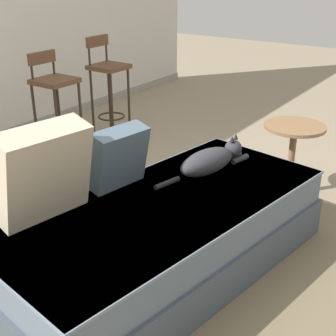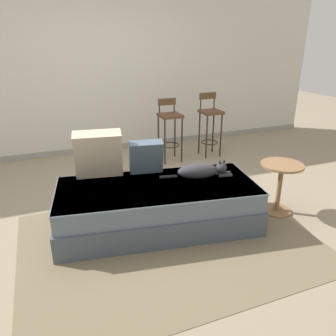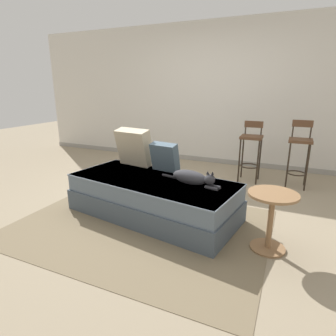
# 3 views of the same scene
# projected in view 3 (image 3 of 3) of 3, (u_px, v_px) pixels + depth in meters

# --- Properties ---
(ground_plane) EXTENTS (16.00, 16.00, 0.00)m
(ground_plane) POSITION_uv_depth(u_px,v_px,m) (167.00, 202.00, 3.67)
(ground_plane) COLOR gray
(ground_plane) RESTS_ON ground
(wall_back_panel) EXTENTS (8.00, 0.10, 2.60)m
(wall_back_panel) POSITION_uv_depth(u_px,v_px,m) (216.00, 95.00, 5.27)
(wall_back_panel) COLOR silver
(wall_back_panel) RESTS_ON ground
(wall_baseboard_trim) EXTENTS (8.00, 0.02, 0.09)m
(wall_baseboard_trim) POSITION_uv_depth(u_px,v_px,m) (212.00, 160.00, 5.58)
(wall_baseboard_trim) COLOR gray
(wall_baseboard_trim) RESTS_ON ground
(area_rug) EXTENTS (2.64, 1.97, 0.01)m
(area_rug) POSITION_uv_depth(u_px,v_px,m) (140.00, 225.00, 3.05)
(area_rug) COLOR #75664C
(area_rug) RESTS_ON ground
(couch) EXTENTS (2.06, 1.16, 0.45)m
(couch) POSITION_uv_depth(u_px,v_px,m) (153.00, 197.00, 3.25)
(couch) COLOR #44505B
(couch) RESTS_ON ground
(throw_pillow_corner) EXTENTS (0.50, 0.34, 0.49)m
(throw_pillow_corner) POSITION_uv_depth(u_px,v_px,m) (134.00, 147.00, 3.67)
(throw_pillow_corner) COLOR beige
(throw_pillow_corner) RESTS_ON couch
(throw_pillow_middle) EXTENTS (0.37, 0.24, 0.36)m
(throw_pillow_middle) POSITION_uv_depth(u_px,v_px,m) (165.00, 157.00, 3.44)
(throw_pillow_middle) COLOR #4C6070
(throw_pillow_middle) RESTS_ON couch
(cat) EXTENTS (0.73, 0.26, 0.19)m
(cat) POSITION_uv_depth(u_px,v_px,m) (192.00, 178.00, 2.99)
(cat) COLOR #333338
(cat) RESTS_ON couch
(bar_stool_near_window) EXTENTS (0.32, 0.32, 0.94)m
(bar_stool_near_window) POSITION_uv_depth(u_px,v_px,m) (251.00, 146.00, 4.36)
(bar_stool_near_window) COLOR #2D2319
(bar_stool_near_window) RESTS_ON ground
(bar_stool_by_doorway) EXTENTS (0.32, 0.32, 0.98)m
(bar_stool_by_doorway) POSITION_uv_depth(u_px,v_px,m) (299.00, 149.00, 4.09)
(bar_stool_by_doorway) COLOR #2D2319
(bar_stool_by_doorway) RESTS_ON ground
(side_table) EXTENTS (0.44, 0.44, 0.56)m
(side_table) POSITION_uv_depth(u_px,v_px,m) (271.00, 213.00, 2.52)
(side_table) COLOR olive
(side_table) RESTS_ON ground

